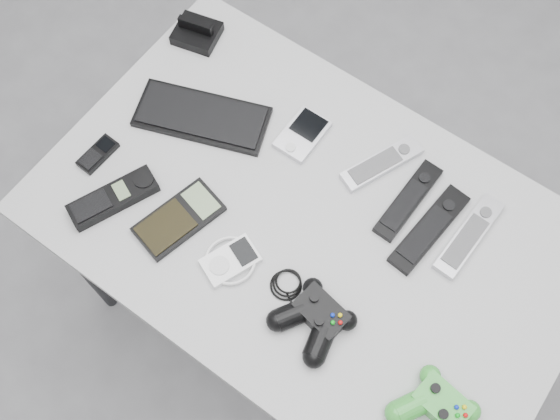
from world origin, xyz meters
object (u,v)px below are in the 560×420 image
Objects in this scene: pda at (302,134)px; mobile_phone at (98,154)px; controller_green at (437,409)px; remote_black_a at (408,200)px; controller_black at (316,318)px; cordless_handset at (113,198)px; remote_silver_a at (382,163)px; pda_keyboard at (202,116)px; remote_black_b at (429,229)px; remote_silver_b at (469,236)px; mp3_player at (230,260)px; desk at (309,234)px; calculator at (179,219)px.

pda is 0.43m from mobile_phone.
controller_green is at bearing 0.03° from mobile_phone.
controller_black reaches higher than remote_black_a.
cordless_handset is at bearing -28.55° from mobile_phone.
pda is at bearing 155.46° from controller_green.
remote_silver_a reaches higher than mobile_phone.
pda_keyboard is 1.55× the size of cordless_handset.
pda_keyboard is at bearing 169.54° from controller_green.
remote_black_b is 0.69m from mobile_phone.
cordless_handset is 0.47m from controller_black.
remote_silver_b is at bearing 0.05° from pda.
desk is at bearing 86.19° from mp3_player.
controller_green is at bearing -68.31° from remote_silver_b.
pda_keyboard is 0.33m from mp3_player.
calculator is (-0.09, -0.30, -0.00)m from pda.
cordless_handset reaches higher than desk.
desk is 0.32m from remote_silver_b.
controller_green is at bearing -38.50° from pda_keyboard.
cordless_handset is 0.73m from controller_green.
mp3_player reaches higher than mobile_phone.
mobile_phone is at bearing -161.73° from mp3_player.
controller_black is (-0.01, -0.31, 0.01)m from remote_black_a.
desk is 7.45× the size of controller_green.
desk is 5.91× the size of remote_silver_a.
desk is 0.21m from pda.
cordless_handset is 0.14m from calculator.
mp3_player is at bearing -173.53° from controller_green.
remote_black_b is 1.16× the size of cordless_handset.
mobile_phone is 0.51× the size of calculator.
remote_black_b reaches higher than mobile_phone.
remote_black_b is at bearing 83.57° from controller_black.
pda_keyboard is at bearing 61.29° from mobile_phone.
pda_keyboard is 1.22× the size of controller_black.
remote_black_b is at bearing 31.25° from desk.
calculator is 0.60m from controller_green.
remote_black_b is at bearing 67.47° from mp3_player.
remote_silver_b is 1.13× the size of calculator.
cordless_handset is (0.10, -0.06, 0.01)m from mobile_phone.
desk is at bearing 52.10° from cordless_handset.
remote_black_a is (0.46, 0.09, 0.00)m from pda_keyboard.
remote_black_b is 1.07× the size of remote_silver_b.
desk is 11.95× the size of mobile_phone.
pda is 0.40m from controller_black.
controller_black reaches higher than calculator.
desk is 9.98× the size of mp3_player.
pda_keyboard is 0.46m from remote_black_a.
remote_black_b is at bearing 24.12° from mobile_phone.
desk is at bearing 48.60° from calculator.
cordless_handset reaches higher than pda.
desk is 0.22m from controller_black.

